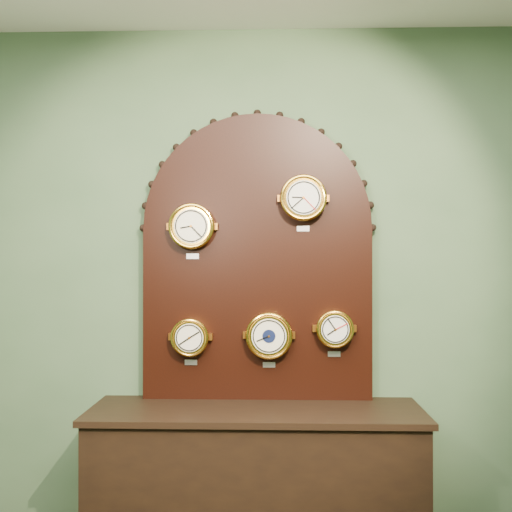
{
  "coord_description": "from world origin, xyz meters",
  "views": [
    {
      "loc": [
        0.1,
        -0.79,
        1.56
      ],
      "look_at": [
        0.0,
        2.25,
        1.58
      ],
      "focal_mm": 43.16,
      "sensor_mm": 36.0,
      "label": 1
    }
  ],
  "objects_px": {
    "arabic_clock": "(303,198)",
    "hygrometer": "(190,337)",
    "display_board": "(257,248)",
    "barometer": "(269,336)",
    "tide_clock": "(335,329)",
    "roman_clock": "(192,226)",
    "shop_counter": "(256,496)"
  },
  "relations": [
    {
      "from": "shop_counter",
      "to": "hygrometer",
      "type": "relative_size",
      "value": 6.42
    },
    {
      "from": "roman_clock",
      "to": "arabic_clock",
      "type": "relative_size",
      "value": 0.99
    },
    {
      "from": "display_board",
      "to": "barometer",
      "type": "xyz_separation_m",
      "value": [
        0.06,
        -0.07,
        -0.46
      ]
    },
    {
      "from": "display_board",
      "to": "arabic_clock",
      "type": "bearing_deg",
      "value": -15.54
    },
    {
      "from": "shop_counter",
      "to": "arabic_clock",
      "type": "distance_m",
      "value": 1.51
    },
    {
      "from": "roman_clock",
      "to": "barometer",
      "type": "bearing_deg",
      "value": -0.03
    },
    {
      "from": "tide_clock",
      "to": "roman_clock",
      "type": "bearing_deg",
      "value": -179.91
    },
    {
      "from": "hygrometer",
      "to": "barometer",
      "type": "xyz_separation_m",
      "value": [
        0.41,
        -0.0,
        0.01
      ]
    },
    {
      "from": "roman_clock",
      "to": "hygrometer",
      "type": "xyz_separation_m",
      "value": [
        -0.01,
        0.0,
        -0.57
      ]
    },
    {
      "from": "arabic_clock",
      "to": "tide_clock",
      "type": "bearing_deg",
      "value": 0.42
    },
    {
      "from": "roman_clock",
      "to": "tide_clock",
      "type": "relative_size",
      "value": 1.17
    },
    {
      "from": "shop_counter",
      "to": "hygrometer",
      "type": "xyz_separation_m",
      "value": [
        -0.35,
        0.15,
        0.76
      ]
    },
    {
      "from": "roman_clock",
      "to": "tide_clock",
      "type": "height_order",
      "value": "roman_clock"
    },
    {
      "from": "shop_counter",
      "to": "arabic_clock",
      "type": "height_order",
      "value": "arabic_clock"
    },
    {
      "from": "roman_clock",
      "to": "barometer",
      "type": "distance_m",
      "value": 0.69
    },
    {
      "from": "display_board",
      "to": "arabic_clock",
      "type": "xyz_separation_m",
      "value": [
        0.24,
        -0.07,
        0.25
      ]
    },
    {
      "from": "roman_clock",
      "to": "barometer",
      "type": "relative_size",
      "value": 0.99
    },
    {
      "from": "shop_counter",
      "to": "roman_clock",
      "type": "relative_size",
      "value": 5.56
    },
    {
      "from": "arabic_clock",
      "to": "hygrometer",
      "type": "relative_size",
      "value": 1.16
    },
    {
      "from": "display_board",
      "to": "hygrometer",
      "type": "height_order",
      "value": "display_board"
    },
    {
      "from": "display_board",
      "to": "roman_clock",
      "type": "relative_size",
      "value": 5.32
    },
    {
      "from": "display_board",
      "to": "roman_clock",
      "type": "xyz_separation_m",
      "value": [
        -0.34,
        -0.07,
        0.11
      ]
    },
    {
      "from": "display_board",
      "to": "barometer",
      "type": "height_order",
      "value": "display_board"
    },
    {
      "from": "shop_counter",
      "to": "barometer",
      "type": "height_order",
      "value": "barometer"
    },
    {
      "from": "shop_counter",
      "to": "display_board",
      "type": "height_order",
      "value": "display_board"
    },
    {
      "from": "hygrometer",
      "to": "tide_clock",
      "type": "xyz_separation_m",
      "value": [
        0.75,
        0.0,
        0.05
      ]
    },
    {
      "from": "arabic_clock",
      "to": "tide_clock",
      "type": "xyz_separation_m",
      "value": [
        0.16,
        0.0,
        -0.67
      ]
    },
    {
      "from": "arabic_clock",
      "to": "hygrometer",
      "type": "bearing_deg",
      "value": 179.89
    },
    {
      "from": "arabic_clock",
      "to": "tide_clock",
      "type": "distance_m",
      "value": 0.69
    },
    {
      "from": "arabic_clock",
      "to": "tide_clock",
      "type": "height_order",
      "value": "arabic_clock"
    },
    {
      "from": "shop_counter",
      "to": "tide_clock",
      "type": "distance_m",
      "value": 0.91
    },
    {
      "from": "shop_counter",
      "to": "tide_clock",
      "type": "relative_size",
      "value": 6.51
    }
  ]
}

